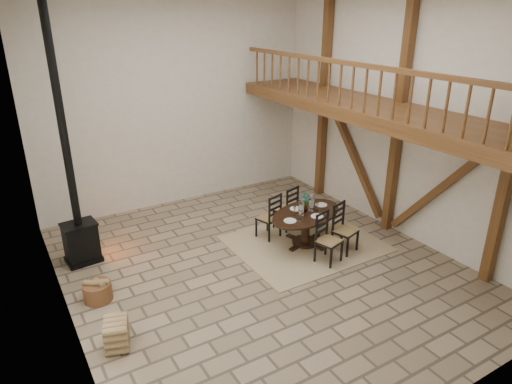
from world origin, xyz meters
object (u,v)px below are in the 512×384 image
log_basket (98,291)px  log_stack (117,334)px  dining_table (306,226)px  wood_stove (76,210)px

log_basket → log_stack: 1.36m
dining_table → log_basket: dining_table is taller
log_basket → wood_stove: bearing=87.5°
wood_stove → log_stack: (-0.10, -2.84, -0.89)m
dining_table → log_basket: 4.31m
dining_table → log_basket: (-4.29, 0.23, -0.25)m
wood_stove → log_stack: wood_stove is taller
dining_table → log_basket: bearing=160.4°
log_stack → log_basket: bearing=88.6°
dining_table → wood_stove: 4.61m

